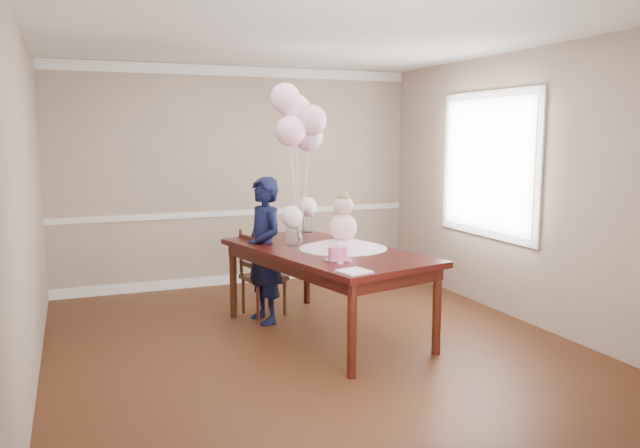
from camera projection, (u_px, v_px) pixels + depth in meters
The scene contains 52 objects.
floor at pixel (311, 344), 5.62m from camera, with size 4.50×5.00×0.00m, color #351A0D.
ceiling at pixel (310, 35), 5.24m from camera, with size 4.50×5.00×0.02m, color white.
wall_back at pixel (239, 177), 7.73m from camera, with size 4.50×0.02×2.70m, color gray.
wall_front at pixel (488, 240), 3.13m from camera, with size 4.50×0.02×2.70m, color gray.
wall_left at pixel (27, 206), 4.61m from camera, with size 0.02×5.00×2.70m, color gray.
wall_right at pixel (520, 187), 6.25m from camera, with size 0.02×5.00×2.70m, color gray.
chair_rail_trim at pixel (240, 213), 7.78m from camera, with size 4.50×0.02×0.07m, color white.
crown_molding at pixel (237, 71), 7.54m from camera, with size 4.50×0.02×0.12m, color white.
baseboard_trim at pixel (241, 278), 7.90m from camera, with size 4.50×0.02×0.12m, color white.
window_frame at pixel (488, 165), 6.67m from camera, with size 0.02×1.66×1.56m, color silver.
window_blinds at pixel (487, 165), 6.67m from camera, with size 0.01×1.50×1.40m, color white.
dining_table_top at pixel (325, 252), 5.80m from camera, with size 1.09×2.17×0.05m, color black.
table_apron at pixel (325, 260), 5.81m from camera, with size 0.98×2.07×0.11m, color black.
table_leg_fl at pixel (352, 330), 4.79m from camera, with size 0.08×0.08×0.76m, color black.
table_leg_fr at pixel (437, 311), 5.30m from camera, with size 0.08×0.08×0.76m, color black.
table_leg_bl at pixel (233, 281), 6.42m from camera, with size 0.08×0.08×0.76m, color black.
table_leg_br at pixel (307, 270), 6.93m from camera, with size 0.08×0.08×0.76m, color black.
baby_skirt at pixel (343, 242), 5.84m from camera, with size 0.83×0.83×0.11m, color #DCA2B9.
baby_torso at pixel (343, 227), 5.82m from camera, with size 0.26×0.26×0.26m, color #FFA1D2.
baby_head at pixel (343, 205), 5.79m from camera, with size 0.18×0.18×0.18m, color #DBA497.
baby_hair at pixel (343, 198), 5.78m from camera, with size 0.13×0.13×0.13m, color brown.
cake_platter at pixel (338, 260), 5.28m from camera, with size 0.24×0.24×0.01m, color #B4B4B8.
birthday_cake at pixel (338, 253), 5.27m from camera, with size 0.16×0.16×0.11m, color #E74986.
cake_flower_a at pixel (338, 245), 5.26m from camera, with size 0.03×0.03×0.03m, color silver.
cake_flower_b at pixel (339, 244), 5.29m from camera, with size 0.03×0.03×0.03m, color white.
rose_vase_near at pixel (292, 237), 5.96m from camera, with size 0.11×0.11×0.17m, color white.
roses_near at pixel (292, 216), 5.93m from camera, with size 0.21×0.21×0.21m, color beige.
rose_vase_far at pixel (307, 224), 6.77m from camera, with size 0.11×0.11×0.17m, color silver.
roses_far at pixel (307, 207), 6.74m from camera, with size 0.21×0.21×0.21m, color white.
napkin at pixel (354, 271), 4.83m from camera, with size 0.22×0.22×0.01m, color white.
balloon_weight at pixel (300, 238), 6.34m from camera, with size 0.04×0.04×0.02m, color #B7B7BB.
balloon_a at pixel (291, 131), 6.13m from camera, with size 0.30×0.30×0.30m, color #FFB4D0.
balloon_b at pixel (312, 120), 6.19m from camera, with size 0.30×0.30×0.30m, color #DE9DB4.
balloon_c at pixel (296, 109), 6.26m from camera, with size 0.30×0.30×0.30m, color #FFB4CD.
balloon_d at pixel (285, 98), 6.20m from camera, with size 0.30×0.30×0.30m, color #FAB1CA.
balloon_e at pixel (309, 137), 6.36m from camera, with size 0.30×0.30×0.30m, color #E6A3C5.
balloon_ribbon_a at pixel (296, 194), 6.25m from camera, with size 0.00×0.00×0.91m, color white.
balloon_ribbon_b at pixel (306, 188), 6.28m from camera, with size 0.00×0.00×1.02m, color silver.
balloon_ribbon_c at pixel (298, 182), 6.31m from camera, with size 0.00×0.00×1.13m, color white.
balloon_ribbon_d at pixel (293, 177), 6.28m from camera, with size 0.00×0.00×1.24m, color white.
balloon_ribbon_e at pixel (304, 195), 6.36m from camera, with size 0.00×0.00×0.86m, color white.
dining_chair_seat at pixel (264, 277), 6.49m from camera, with size 0.39×0.39×0.04m, color #351D0E.
chair_leg_fl at pixel (258, 302), 6.30m from camera, with size 0.04×0.04×0.38m, color #34120E.
chair_leg_fr at pixel (285, 298), 6.48m from camera, with size 0.04×0.04×0.38m, color #351B0E.
chair_leg_bl at pixel (243, 296), 6.56m from camera, with size 0.04×0.04×0.38m, color #36170E.
chair_leg_br at pixel (269, 291), 6.74m from camera, with size 0.04×0.04×0.38m, color #34140E.
chair_back_post_l at pixel (256, 258), 6.23m from camera, with size 0.04×0.04×0.49m, color #371A0F.
chair_back_post_r at pixel (241, 253), 6.49m from camera, with size 0.04×0.04×0.49m, color #38200F.
chair_slat_low at pixel (248, 265), 6.37m from camera, with size 0.03×0.35×0.04m, color #32180D.
chair_slat_mid at pixel (248, 252), 6.35m from camera, with size 0.03×0.35×0.04m, color #351E0E.
chair_slat_top at pixel (248, 238), 6.33m from camera, with size 0.03×0.35×0.04m, color #37120F.
woman at pixel (264, 250), 6.19m from camera, with size 0.53×0.35×1.46m, color black.
Camera 1 is at (-1.92, -5.06, 1.87)m, focal length 35.00 mm.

